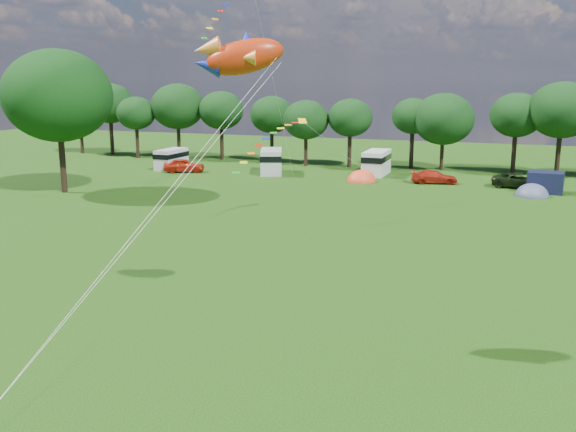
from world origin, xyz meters
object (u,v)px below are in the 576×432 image
(campervan_c, at_px, (376,162))
(tent_orange, at_px, (361,181))
(car_d, at_px, (520,181))
(tent_greyblue, at_px, (532,196))
(car_c, at_px, (434,177))
(fish_kite, at_px, (237,57))
(big_tree, at_px, (58,96))
(car_a, at_px, (184,165))
(campervan_b, at_px, (271,161))
(campervan_a, at_px, (171,158))

(campervan_c, bearing_deg, tent_orange, 175.20)
(car_d, xyz_separation_m, campervan_c, (-15.21, 3.90, 0.71))
(campervan_c, height_order, tent_greyblue, campervan_c)
(car_c, bearing_deg, tent_greyblue, -127.34)
(fish_kite, bearing_deg, car_c, 69.02)
(car_d, distance_m, tent_greyblue, 4.48)
(campervan_c, bearing_deg, big_tree, 129.46)
(car_a, xyz_separation_m, campervan_b, (9.73, 2.68, 0.67))
(big_tree, height_order, campervan_b, big_tree)
(big_tree, bearing_deg, tent_orange, 32.63)
(car_a, bearing_deg, tent_greyblue, -116.65)
(car_a, relative_size, car_d, 0.88)
(tent_greyblue, bearing_deg, campervan_a, 173.98)
(car_c, xyz_separation_m, tent_greyblue, (9.44, -4.19, -0.65))
(car_c, height_order, campervan_b, campervan_b)
(campervan_a, xyz_separation_m, campervan_b, (12.49, 0.78, 0.19))
(tent_greyblue, bearing_deg, campervan_c, 153.45)
(campervan_b, distance_m, tent_greyblue, 28.26)
(car_d, bearing_deg, fish_kite, 172.42)
(car_c, height_order, tent_greyblue, car_c)
(campervan_b, bearing_deg, campervan_a, 72.98)
(campervan_a, bearing_deg, campervan_b, -85.53)
(car_d, xyz_separation_m, tent_orange, (-15.60, -1.47, -0.71))
(car_a, relative_size, tent_orange, 1.37)
(campervan_c, xyz_separation_m, tent_orange, (-0.39, -5.37, -1.42))
(car_d, xyz_separation_m, tent_greyblue, (1.15, -4.27, -0.71))
(car_c, bearing_deg, tent_orange, 87.32)
(tent_greyblue, relative_size, fish_kite, 0.87)
(car_c, distance_m, tent_greyblue, 10.35)
(campervan_c, bearing_deg, car_a, 104.77)
(campervan_c, distance_m, tent_orange, 5.56)
(campervan_a, xyz_separation_m, campervan_c, (23.90, 3.93, 0.17))
(tent_orange, bearing_deg, car_d, 5.37)
(campervan_b, bearing_deg, tent_orange, -121.98)
(car_c, height_order, tent_orange, car_c)
(car_c, xyz_separation_m, campervan_a, (-30.81, 0.05, 0.59))
(car_d, relative_size, tent_orange, 1.56)
(tent_greyblue, distance_m, fish_kite, 41.96)
(campervan_a, bearing_deg, campervan_c, -79.77)
(big_tree, relative_size, car_a, 2.82)
(car_a, distance_m, tent_greyblue, 37.58)
(campervan_b, bearing_deg, car_c, -113.21)
(car_a, height_order, campervan_b, campervan_b)
(car_c, xyz_separation_m, campervan_b, (-18.33, 0.83, 0.78))
(tent_orange, bearing_deg, campervan_c, 85.85)
(campervan_b, height_order, tent_greyblue, campervan_b)
(big_tree, bearing_deg, campervan_b, 52.58)
(big_tree, distance_m, campervan_a, 19.11)
(tent_orange, bearing_deg, campervan_a, 176.50)
(car_d, bearing_deg, tent_orange, 101.74)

